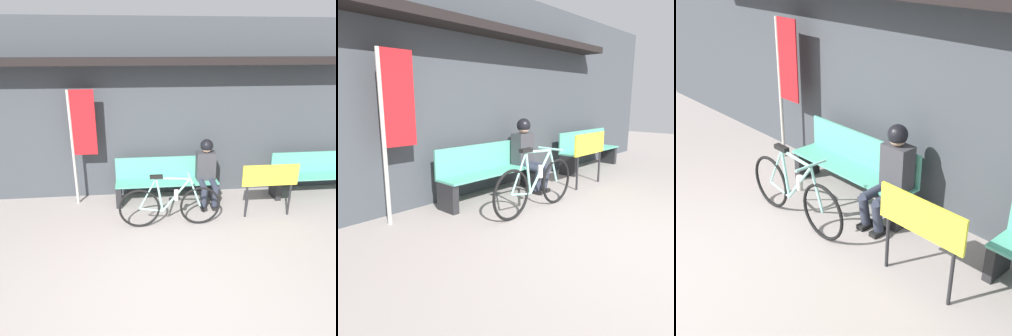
# 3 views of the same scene
# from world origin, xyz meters

# --- Properties ---
(ground_plane) EXTENTS (24.00, 24.00, 0.00)m
(ground_plane) POSITION_xyz_m (0.00, 0.00, 0.00)
(ground_plane) COLOR gray
(storefront_wall) EXTENTS (12.00, 0.56, 3.20)m
(storefront_wall) POSITION_xyz_m (0.00, 2.83, 1.66)
(storefront_wall) COLOR #3D4247
(storefront_wall) RESTS_ON ground_plane
(park_bench_near) EXTENTS (1.85, 0.42, 0.83)m
(park_bench_near) POSITION_xyz_m (0.05, 2.41, 0.39)
(park_bench_near) COLOR #51A88E
(park_bench_near) RESTS_ON ground_plane
(bicycle) EXTENTS (1.62, 0.40, 0.88)m
(bicycle) POSITION_xyz_m (0.01, 1.51, 0.37)
(bicycle) COLOR black
(bicycle) RESTS_ON ground_plane
(person_seated) EXTENTS (0.34, 0.60, 1.19)m
(person_seated) POSITION_xyz_m (0.77, 2.30, 0.68)
(person_seated) COLOR #2D3342
(person_seated) RESTS_ON ground_plane
(park_bench_far) EXTENTS (1.84, 0.42, 0.83)m
(park_bench_far) POSITION_xyz_m (3.00, 2.41, 0.39)
(park_bench_far) COLOR #51A88E
(park_bench_far) RESTS_ON ground_plane
(banner_pole) EXTENTS (0.45, 0.05, 2.06)m
(banner_pole) POSITION_xyz_m (-1.44, 2.50, 1.33)
(banner_pole) COLOR #B7B2A8
(banner_pole) RESTS_ON ground_plane
(signboard) EXTENTS (0.94, 0.04, 0.92)m
(signboard) POSITION_xyz_m (1.69, 1.65, 0.69)
(signboard) COLOR #232326
(signboard) RESTS_ON ground_plane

